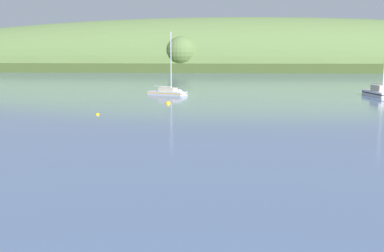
{
  "coord_description": "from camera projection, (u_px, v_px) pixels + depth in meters",
  "views": [
    {
      "loc": [
        5.68,
        -5.28,
        7.25
      ],
      "look_at": [
        6.58,
        32.18,
        1.24
      ],
      "focal_mm": 40.97,
      "sensor_mm": 36.0,
      "label": 1
    }
  ],
  "objects": [
    {
      "name": "mooring_buoy_foreground",
      "position": [
        98.0,
        115.0,
        54.52
      ],
      "size": [
        0.48,
        0.48,
        0.56
      ],
      "color": "yellow",
      "rests_on": "ground"
    },
    {
      "name": "sailboat_far_left",
      "position": [
        382.0,
        95.0,
        78.42
      ],
      "size": [
        3.09,
        9.4,
        13.91
      ],
      "rotation": [
        0.0,
        0.0,
        4.71
      ],
      "color": "white",
      "rests_on": "ground"
    },
    {
      "name": "sailboat_midwater_white",
      "position": [
        171.0,
        94.0,
        81.24
      ],
      "size": [
        8.32,
        6.53,
        12.69
      ],
      "rotation": [
        0.0,
        0.0,
        5.71
      ],
      "color": "#ADB2BC",
      "rests_on": "ground"
    },
    {
      "name": "mooring_buoy_midchannel",
      "position": [
        168.0,
        104.0,
        66.88
      ],
      "size": [
        0.78,
        0.78,
        0.86
      ],
      "color": "yellow",
      "rests_on": "ground"
    },
    {
      "name": "far_shoreline_hill",
      "position": [
        225.0,
        70.0,
        226.4
      ],
      "size": [
        532.84,
        119.76,
        53.39
      ],
      "rotation": [
        0.0,
        0.0,
        -0.1
      ],
      "color": "#3C4E24",
      "rests_on": "ground"
    }
  ]
}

